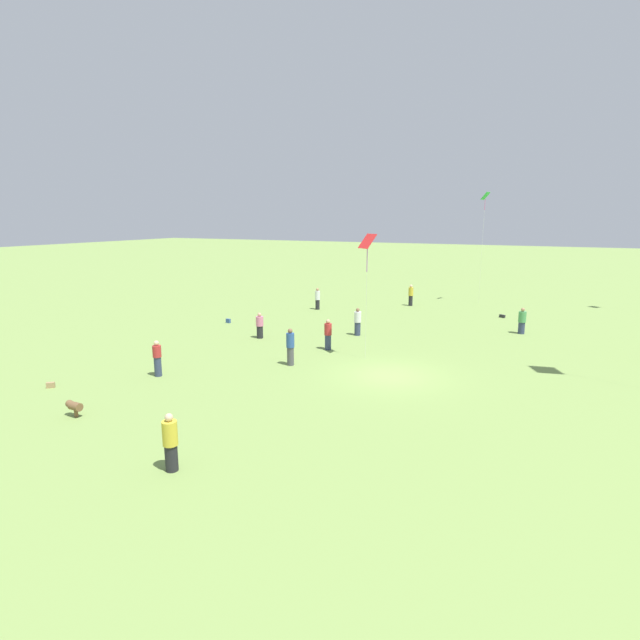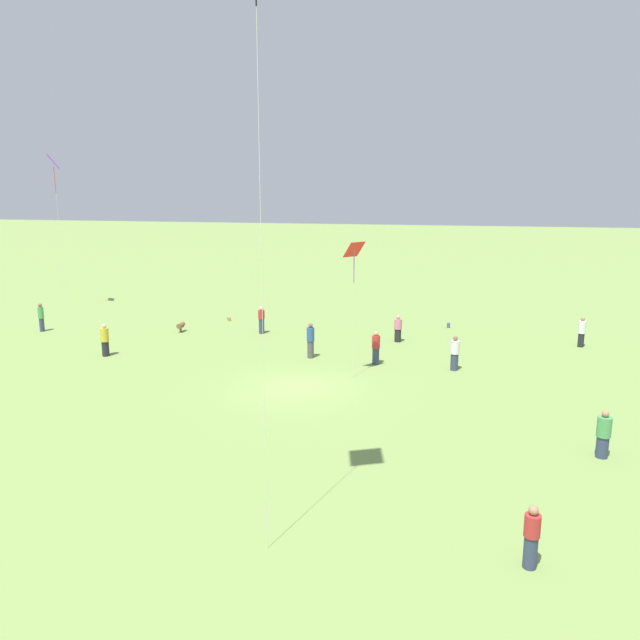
{
  "view_description": "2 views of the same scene",
  "coord_description": "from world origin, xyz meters",
  "px_view_note": "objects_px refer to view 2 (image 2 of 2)",
  "views": [
    {
      "loc": [
        21.93,
        6.77,
        7.4
      ],
      "look_at": [
        1.29,
        -3.13,
        2.67
      ],
      "focal_mm": 28.0,
      "sensor_mm": 36.0,
      "label": 1
    },
    {
      "loc": [
        -6.87,
        26.38,
        9.13
      ],
      "look_at": [
        -0.48,
        -2.8,
        2.63
      ],
      "focal_mm": 35.0,
      "sensor_mm": 36.0,
      "label": 2
    }
  ],
  "objects_px": {
    "kite_6": "(354,254)",
    "picnic_bag_0": "(448,325)",
    "person_6": "(455,353)",
    "person_7": "(105,340)",
    "kite_1": "(54,166)",
    "dog_0": "(181,325)",
    "picnic_bag_1": "(229,319)",
    "person_2": "(531,537)",
    "person_5": "(603,435)",
    "person_1": "(582,332)",
    "person_3": "(41,317)",
    "person_11": "(398,329)",
    "person_9": "(376,348)",
    "person_10": "(261,320)",
    "person_0": "(311,341)"
  },
  "relations": [
    {
      "from": "person_2",
      "to": "person_6",
      "type": "xyz_separation_m",
      "value": [
        1.93,
        -16.5,
        0.05
      ]
    },
    {
      "from": "person_11",
      "to": "person_2",
      "type": "bearing_deg",
      "value": -123.49
    },
    {
      "from": "person_6",
      "to": "dog_0",
      "type": "distance_m",
      "value": 17.65
    },
    {
      "from": "person_3",
      "to": "picnic_bag_0",
      "type": "xyz_separation_m",
      "value": [
        -25.23,
        -6.65,
        -0.77
      ]
    },
    {
      "from": "person_7",
      "to": "person_11",
      "type": "bearing_deg",
      "value": 24.95
    },
    {
      "from": "person_5",
      "to": "person_9",
      "type": "distance_m",
      "value": 13.19
    },
    {
      "from": "person_7",
      "to": "picnic_bag_0",
      "type": "bearing_deg",
      "value": 33.03
    },
    {
      "from": "person_11",
      "to": "kite_6",
      "type": "xyz_separation_m",
      "value": [
        1.45,
        7.53,
        5.23
      ]
    },
    {
      "from": "picnic_bag_0",
      "to": "picnic_bag_1",
      "type": "bearing_deg",
      "value": 4.31
    },
    {
      "from": "kite_1",
      "to": "kite_6",
      "type": "height_order",
      "value": "kite_1"
    },
    {
      "from": "person_11",
      "to": "kite_1",
      "type": "xyz_separation_m",
      "value": [
        25.3,
        -4.71,
        9.68
      ]
    },
    {
      "from": "person_6",
      "to": "picnic_bag_1",
      "type": "xyz_separation_m",
      "value": [
        15.18,
        -8.59,
        -0.74
      ]
    },
    {
      "from": "person_11",
      "to": "picnic_bag_1",
      "type": "xyz_separation_m",
      "value": [
        11.86,
        -3.38,
        -0.66
      ]
    },
    {
      "from": "person_5",
      "to": "picnic_bag_0",
      "type": "relative_size",
      "value": 4.81
    },
    {
      "from": "person_1",
      "to": "person_3",
      "type": "bearing_deg",
      "value": 43.57
    },
    {
      "from": "person_3",
      "to": "kite_1",
      "type": "distance_m",
      "value": 12.12
    },
    {
      "from": "person_2",
      "to": "person_9",
      "type": "bearing_deg",
      "value": 169.37
    },
    {
      "from": "person_1",
      "to": "person_11",
      "type": "distance_m",
      "value": 10.45
    },
    {
      "from": "person_1",
      "to": "person_9",
      "type": "xyz_separation_m",
      "value": [
        11.07,
        6.04,
        -0.01
      ]
    },
    {
      "from": "person_7",
      "to": "picnic_bag_1",
      "type": "height_order",
      "value": "person_7"
    },
    {
      "from": "picnic_bag_1",
      "to": "person_5",
      "type": "bearing_deg",
      "value": 138.33
    },
    {
      "from": "person_2",
      "to": "person_5",
      "type": "height_order",
      "value": "person_5"
    },
    {
      "from": "person_10",
      "to": "person_11",
      "type": "distance_m",
      "value": 8.53
    },
    {
      "from": "person_9",
      "to": "dog_0",
      "type": "relative_size",
      "value": 2.39
    },
    {
      "from": "person_11",
      "to": "dog_0",
      "type": "distance_m",
      "value": 13.66
    },
    {
      "from": "person_6",
      "to": "person_9",
      "type": "distance_m",
      "value": 4.0
    },
    {
      "from": "person_5",
      "to": "dog_0",
      "type": "distance_m",
      "value": 26.19
    },
    {
      "from": "person_1",
      "to": "person_7",
      "type": "bearing_deg",
      "value": 54.52
    },
    {
      "from": "person_0",
      "to": "person_11",
      "type": "distance_m",
      "value": 6.21
    },
    {
      "from": "person_3",
      "to": "kite_1",
      "type": "xyz_separation_m",
      "value": [
        2.95,
        -6.87,
        9.55
      ]
    },
    {
      "from": "person_2",
      "to": "kite_6",
      "type": "bearing_deg",
      "value": 175.19
    },
    {
      "from": "kite_6",
      "to": "picnic_bag_0",
      "type": "height_order",
      "value": "kite_6"
    },
    {
      "from": "person_10",
      "to": "kite_6",
      "type": "relative_size",
      "value": 0.26
    },
    {
      "from": "kite_1",
      "to": "dog_0",
      "type": "height_order",
      "value": "kite_1"
    },
    {
      "from": "person_1",
      "to": "person_6",
      "type": "bearing_deg",
      "value": 79.49
    },
    {
      "from": "person_3",
      "to": "picnic_bag_1",
      "type": "relative_size",
      "value": 4.94
    },
    {
      "from": "person_3",
      "to": "dog_0",
      "type": "xyz_separation_m",
      "value": [
        -8.7,
        -1.78,
        -0.5
      ]
    },
    {
      "from": "person_5",
      "to": "person_10",
      "type": "height_order",
      "value": "person_10"
    },
    {
      "from": "kite_1",
      "to": "kite_6",
      "type": "xyz_separation_m",
      "value": [
        -23.85,
        12.24,
        -4.45
      ]
    },
    {
      "from": "person_7",
      "to": "kite_6",
      "type": "height_order",
      "value": "kite_6"
    },
    {
      "from": "person_6",
      "to": "person_7",
      "type": "xyz_separation_m",
      "value": [
        18.56,
        1.36,
        0.02
      ]
    },
    {
      "from": "person_1",
      "to": "kite_1",
      "type": "bearing_deg",
      "value": 32.12
    },
    {
      "from": "person_0",
      "to": "person_1",
      "type": "xyz_separation_m",
      "value": [
        -14.65,
        -5.58,
        -0.08
      ]
    },
    {
      "from": "person_11",
      "to": "picnic_bag_0",
      "type": "relative_size",
      "value": 4.57
    },
    {
      "from": "person_1",
      "to": "person_6",
      "type": "xyz_separation_m",
      "value": [
        7.07,
        6.27,
        -0.01
      ]
    },
    {
      "from": "picnic_bag_1",
      "to": "picnic_bag_0",
      "type": "bearing_deg",
      "value": -175.69
    },
    {
      "from": "person_1",
      "to": "picnic_bag_0",
      "type": "relative_size",
      "value": 4.99
    },
    {
      "from": "person_3",
      "to": "person_6",
      "type": "height_order",
      "value": "person_3"
    },
    {
      "from": "kite_6",
      "to": "dog_0",
      "type": "xyz_separation_m",
      "value": [
        12.19,
        -7.15,
        -5.6
      ]
    },
    {
      "from": "person_0",
      "to": "person_7",
      "type": "distance_m",
      "value": 11.17
    }
  ]
}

